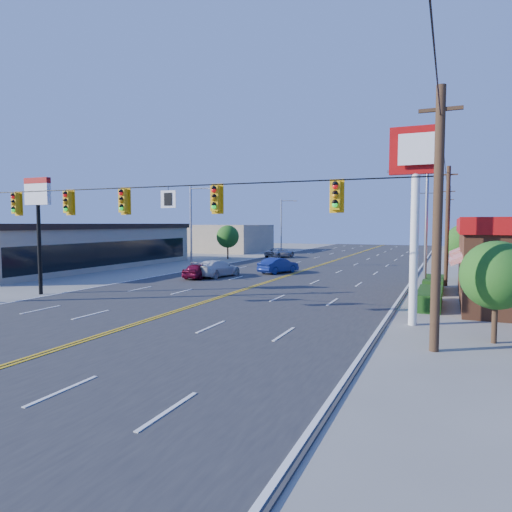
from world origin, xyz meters
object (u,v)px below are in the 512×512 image
at_px(pizza_hut_sign, 38,211).
at_px(car_blue, 278,266).
at_px(car_white, 217,269).
at_px(signal_span, 143,213).
at_px(car_silver, 280,253).
at_px(car_magenta, 199,271).
at_px(kfc_pylon, 416,185).

distance_m(pizza_hut_sign, car_blue, 19.86).
relative_size(car_blue, car_white, 0.86).
distance_m(signal_span, pizza_hut_sign, 11.60).
relative_size(car_white, car_silver, 1.07).
bearing_deg(signal_span, car_magenta, 111.44).
relative_size(pizza_hut_sign, car_silver, 1.54).
height_order(car_magenta, car_silver, car_silver).
height_order(signal_span, car_blue, signal_span).
xyz_separation_m(signal_span, kfc_pylon, (11.12, 4.00, 1.16)).
distance_m(signal_span, car_blue, 21.27).
bearing_deg(car_silver, signal_span, 119.23).
relative_size(kfc_pylon, car_white, 1.79).
height_order(pizza_hut_sign, car_silver, pizza_hut_sign).
xyz_separation_m(signal_span, car_magenta, (-5.77, 14.71, -4.27)).
relative_size(signal_span, car_white, 5.13).
bearing_deg(signal_span, kfc_pylon, 19.78).
distance_m(kfc_pylon, car_blue, 21.58).
bearing_deg(pizza_hut_sign, car_blue, 60.32).
bearing_deg(pizza_hut_sign, signal_span, -20.19).
xyz_separation_m(signal_span, car_blue, (-1.30, 20.80, -4.21)).
bearing_deg(car_white, pizza_hut_sign, 72.93).
height_order(signal_span, car_white, signal_span).
relative_size(kfc_pylon, car_magenta, 2.36).
height_order(car_blue, car_white, car_white).
relative_size(signal_span, pizza_hut_sign, 3.55).
bearing_deg(car_silver, pizza_hut_sign, 102.46).
bearing_deg(car_magenta, car_silver, -89.25).
bearing_deg(car_magenta, car_white, -121.74).
xyz_separation_m(car_blue, car_silver, (-6.18, 17.37, -0.05)).
xyz_separation_m(pizza_hut_sign, car_blue, (9.58, 16.80, -4.51)).
xyz_separation_m(signal_span, car_white, (-4.95, 16.23, -4.20)).
relative_size(car_blue, car_silver, 0.92).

